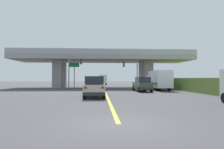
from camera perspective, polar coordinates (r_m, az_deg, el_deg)
The scene contains 10 objects.
ground at distance 38.92m, azimuth -2.59°, elevation -3.84°, with size 160.00×160.00×0.00m, color #424244.
overpass_bridge at distance 39.01m, azimuth -2.58°, elevation 3.56°, with size 34.12×9.25×7.13m.
lane_divider_stripe at distance 21.82m, azimuth -1.70°, elevation -5.93°, with size 0.20×28.05×0.01m, color yellow.
suv_lead at distance 18.63m, azimuth -5.13°, elevation -3.64°, with size 1.97×4.39×2.02m.
suv_crossing at distance 27.21m, azimuth 8.90°, elevation -2.85°, with size 2.03×4.51×2.02m.
box_truck at distance 31.06m, azimuth 13.47°, elevation -1.56°, with size 2.33×7.13×2.99m.
traffic_signal_nearside at distance 34.91m, azimuth 6.00°, elevation 1.53°, with size 2.68×0.36×5.40m.
traffic_signal_farside at distance 33.90m, azimuth -11.40°, elevation 2.03°, with size 2.31×0.36×5.95m.
highway_sign at distance 35.92m, azimuth -11.04°, elevation 1.79°, with size 1.82×0.17×4.91m.
semi_truck_distant at distance 58.81m, azimuth -2.78°, elevation -1.44°, with size 2.33×7.09×2.87m.
Camera 1 is at (-0.76, -7.70, 1.82)m, focal length 31.10 mm.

